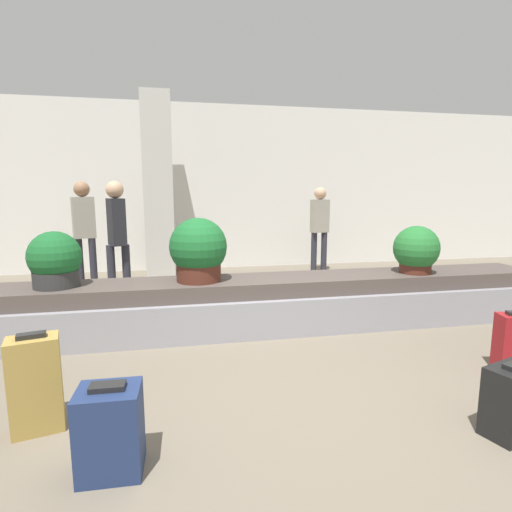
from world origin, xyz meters
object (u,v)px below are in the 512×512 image
pillar (159,187)px  potted_plant_1 (416,250)px  suitcase_2 (512,343)px  potted_plant_0 (198,251)px  traveler_1 (84,225)px  traveler_0 (320,223)px  suitcase_1 (36,384)px  traveler_2 (117,231)px  suitcase_3 (110,430)px  potted_plant_2 (55,261)px

pillar → potted_plant_1: pillar is taller
pillar → suitcase_2: 5.63m
suitcase_2 → potted_plant_0: 3.03m
suitcase_2 → traveler_1: bearing=150.9°
traveler_0 → potted_plant_0: bearing=37.3°
traveler_0 → traveler_1: size_ratio=0.96×
suitcase_1 → potted_plant_0: 2.08m
traveler_1 → traveler_2: size_ratio=1.01×
suitcase_3 → traveler_2: size_ratio=0.31×
suitcase_2 → potted_plant_2: 4.29m
pillar → traveler_2: 1.77m
potted_plant_0 → suitcase_1: bearing=-124.6°
suitcase_3 → traveler_1: traveler_1 is taller
traveler_1 → potted_plant_2: bearing=74.7°
potted_plant_2 → traveler_2: (0.40, 1.45, 0.16)m
potted_plant_0 → traveler_1: traveler_1 is taller
traveler_0 → suitcase_3: bearing=46.3°
traveler_1 → potted_plant_1: bearing=129.3°
suitcase_2 → potted_plant_1: size_ratio=0.95×
pillar → suitcase_3: (-0.10, -5.18, -1.36)m
potted_plant_1 → traveler_2: (-3.55, 1.53, 0.15)m
suitcase_3 → potted_plant_1: 3.81m
suitcase_3 → traveler_0: 5.91m
suitcase_1 → potted_plant_1: 4.02m
suitcase_1 → suitcase_2: 3.68m
pillar → potted_plant_2: 3.25m
suitcase_3 → potted_plant_1: size_ratio=0.92×
suitcase_2 → potted_plant_2: potted_plant_2 is taller
potted_plant_1 → traveler_1: traveler_1 is taller
suitcase_3 → potted_plant_0: 2.33m
suitcase_2 → traveler_1: 5.76m
traveler_1 → traveler_0: bearing=166.7°
potted_plant_1 → potted_plant_0: bearing=178.4°
pillar → traveler_2: pillar is taller
pillar → traveler_0: bearing=-3.1°
suitcase_3 → traveler_2: 3.70m
suitcase_1 → traveler_2: traveler_2 is taller
potted_plant_0 → potted_plant_1: size_ratio=1.22×
suitcase_3 → suitcase_1: bearing=137.8°
potted_plant_2 → traveler_2: 1.51m
suitcase_3 → potted_plant_1: potted_plant_1 is taller
potted_plant_0 → traveler_2: bearing=125.0°
potted_plant_1 → pillar: bearing=134.4°
suitcase_3 → potted_plant_2: (-0.82, 2.15, 0.59)m
pillar → potted_plant_0: pillar is taller
suitcase_1 → suitcase_2: suitcase_1 is taller
suitcase_2 → potted_plant_1: bearing=104.3°
potted_plant_2 → suitcase_3: bearing=-69.2°
potted_plant_0 → traveler_0: 3.76m
traveler_0 → traveler_1: bearing=-5.5°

